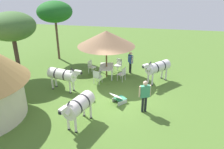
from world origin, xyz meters
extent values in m
plane|color=#4D722B|center=(0.00, 0.00, 0.00)|extent=(36.00, 36.00, 0.00)
cylinder|color=brown|center=(2.80, 1.07, 1.08)|extent=(0.10, 0.10, 2.16)
cone|color=#866648|center=(2.80, 1.07, 2.65)|extent=(3.69, 3.69, 0.98)
cube|color=white|center=(2.80, 1.07, 0.72)|extent=(1.51, 1.06, 0.04)
cylinder|color=silver|center=(2.11, 1.36, 0.35)|extent=(0.06, 0.06, 0.70)
cylinder|color=silver|center=(3.38, 1.53, 0.35)|extent=(0.06, 0.06, 0.70)
cylinder|color=silver|center=(2.21, 0.61, 0.35)|extent=(0.06, 0.06, 0.70)
cylinder|color=silver|center=(3.49, 0.78, 0.35)|extent=(0.06, 0.06, 0.70)
cube|color=white|center=(3.79, 0.48, 0.45)|extent=(0.59, 0.59, 0.04)
cube|color=white|center=(3.95, 0.38, 0.68)|extent=(0.26, 0.40, 0.45)
cylinder|color=white|center=(3.54, 0.41, 0.23)|extent=(0.04, 0.04, 0.45)
cylinder|color=white|center=(3.73, 0.74, 0.23)|extent=(0.04, 0.04, 0.45)
cylinder|color=white|center=(3.85, 0.23, 0.23)|extent=(0.04, 0.04, 0.45)
cylinder|color=white|center=(4.04, 0.55, 0.23)|extent=(0.04, 0.04, 0.45)
cube|color=white|center=(3.17, 2.16, 0.45)|extent=(0.55, 0.54, 0.04)
cube|color=white|center=(3.23, 2.34, 0.68)|extent=(0.43, 0.18, 0.45)
cylinder|color=white|center=(3.29, 1.93, 0.23)|extent=(0.04, 0.04, 0.45)
cylinder|color=white|center=(2.93, 2.05, 0.23)|extent=(0.04, 0.04, 0.45)
cylinder|color=white|center=(3.41, 2.27, 0.23)|extent=(0.04, 0.04, 0.45)
cylinder|color=white|center=(3.05, 2.39, 0.23)|extent=(0.04, 0.04, 0.45)
cube|color=silver|center=(1.70, 1.41, 0.45)|extent=(0.53, 0.54, 0.04)
cube|color=silver|center=(1.51, 1.47, 0.68)|extent=(0.17, 0.43, 0.45)
cylinder|color=silver|center=(1.92, 1.54, 0.23)|extent=(0.04, 0.04, 0.45)
cylinder|color=silver|center=(1.81, 1.18, 0.23)|extent=(0.04, 0.04, 0.45)
cylinder|color=silver|center=(1.58, 1.65, 0.23)|extent=(0.04, 0.04, 0.45)
cylinder|color=silver|center=(1.47, 1.28, 0.23)|extent=(0.04, 0.04, 0.45)
cube|color=silver|center=(2.36, 0.00, 0.45)|extent=(0.57, 0.56, 0.04)
cube|color=silver|center=(2.29, -0.17, 0.68)|extent=(0.42, 0.20, 0.45)
cylinder|color=silver|center=(2.25, 0.24, 0.23)|extent=(0.04, 0.04, 0.45)
cylinder|color=silver|center=(2.60, 0.10, 0.23)|extent=(0.04, 0.04, 0.45)
cylinder|color=silver|center=(2.11, -0.09, 0.23)|extent=(0.04, 0.04, 0.45)
cylinder|color=silver|center=(2.47, -0.23, 0.23)|extent=(0.04, 0.04, 0.45)
cylinder|color=black|center=(3.72, -0.40, 0.39)|extent=(0.11, 0.11, 0.77)
cylinder|color=black|center=(3.60, -0.47, 0.39)|extent=(0.11, 0.11, 0.77)
cube|color=#294FAE|center=(3.66, -0.43, 1.05)|extent=(0.46, 0.38, 0.55)
cylinder|color=#D7B78B|center=(3.87, -0.31, 1.06)|extent=(0.08, 0.08, 0.52)
cylinder|color=#D7B78B|center=(3.46, -0.56, 1.06)|extent=(0.08, 0.08, 0.52)
sphere|color=#D7B78B|center=(3.66, -0.43, 1.44)|extent=(0.21, 0.21, 0.21)
cylinder|color=black|center=(-1.10, -1.55, 0.43)|extent=(0.13, 0.13, 0.86)
cylinder|color=black|center=(-1.04, -1.69, 0.43)|extent=(0.13, 0.13, 0.86)
cube|color=#3C926D|center=(-1.07, -1.62, 1.16)|extent=(0.38, 0.51, 0.61)
cylinder|color=beige|center=(-1.17, -1.38, 1.18)|extent=(0.09, 0.09, 0.57)
cylinder|color=beige|center=(-0.97, -1.86, 1.18)|extent=(0.09, 0.09, 0.57)
sphere|color=beige|center=(-1.07, -1.62, 1.61)|extent=(0.23, 0.23, 0.23)
cube|color=#388E69|center=(-0.36, -0.32, 0.22)|extent=(0.76, 0.76, 0.03)
cube|color=white|center=(-0.55, -0.13, 0.45)|extent=(0.74, 0.74, 0.35)
cube|color=silver|center=(-0.22, -0.09, 0.11)|extent=(0.46, 0.45, 0.22)
cube|color=silver|center=(-0.58, -0.47, 0.11)|extent=(0.46, 0.45, 0.22)
cylinder|color=silver|center=(2.58, -2.28, 1.03)|extent=(1.65, 1.60, 0.64)
cylinder|color=black|center=(2.82, -2.51, 1.03)|extent=(0.50, 0.53, 0.65)
cylinder|color=black|center=(2.36, -2.08, 1.03)|extent=(0.50, 0.53, 0.65)
cylinder|color=silver|center=(1.97, -1.72, 1.21)|extent=(0.59, 0.57, 0.49)
cube|color=silver|center=(1.76, -1.53, 1.37)|extent=(0.42, 0.40, 0.20)
cube|color=black|center=(1.63, -1.40, 1.34)|extent=(0.17, 0.17, 0.12)
cube|color=black|center=(1.97, -1.72, 1.41)|extent=(0.30, 0.28, 0.28)
cylinder|color=silver|center=(2.00, -1.98, 0.39)|extent=(0.11, 0.11, 0.79)
cylinder|color=black|center=(2.00, -1.98, 0.03)|extent=(0.13, 0.13, 0.06)
cylinder|color=silver|center=(2.23, -1.73, 0.39)|extent=(0.11, 0.11, 0.79)
cylinder|color=black|center=(2.23, -1.73, 0.03)|extent=(0.13, 0.13, 0.06)
cylinder|color=silver|center=(2.92, -2.84, 0.39)|extent=(0.11, 0.11, 0.79)
cylinder|color=black|center=(2.92, -2.84, 0.03)|extent=(0.13, 0.13, 0.06)
cylinder|color=silver|center=(3.16, -2.59, 0.39)|extent=(0.11, 0.11, 0.79)
cylinder|color=black|center=(3.16, -2.59, 0.03)|extent=(0.13, 0.13, 0.06)
cylinder|color=black|center=(3.22, -2.89, 0.93)|extent=(0.21, 0.20, 0.53)
cylinder|color=silver|center=(0.45, 3.26, 1.01)|extent=(1.01, 1.76, 0.64)
cylinder|color=black|center=(0.53, 3.58, 1.01)|extent=(0.65, 0.23, 0.65)
cylinder|color=black|center=(0.38, 2.97, 1.01)|extent=(0.65, 0.23, 0.65)
cylinder|color=silver|center=(0.26, 2.46, 1.19)|extent=(0.40, 0.59, 0.49)
cube|color=silver|center=(0.19, 2.18, 1.35)|extent=(0.27, 0.43, 0.20)
cube|color=black|center=(0.15, 2.01, 1.32)|extent=(0.14, 0.14, 0.12)
cube|color=black|center=(0.26, 2.46, 1.39)|extent=(0.13, 0.37, 0.28)
cylinder|color=silver|center=(0.47, 2.61, 0.39)|extent=(0.11, 0.11, 0.77)
cylinder|color=black|center=(0.47, 2.61, 0.03)|extent=(0.13, 0.13, 0.06)
cylinder|color=silver|center=(0.13, 2.69, 0.39)|extent=(0.11, 0.11, 0.77)
cylinder|color=black|center=(0.13, 2.69, 0.03)|extent=(0.13, 0.13, 0.06)
cylinder|color=silver|center=(0.77, 3.83, 0.39)|extent=(0.11, 0.11, 0.77)
cylinder|color=black|center=(0.77, 3.83, 0.03)|extent=(0.13, 0.13, 0.06)
cylinder|color=silver|center=(0.43, 3.91, 0.39)|extent=(0.11, 0.11, 0.77)
cylinder|color=black|center=(0.43, 3.91, 0.03)|extent=(0.13, 0.13, 0.06)
cylinder|color=black|center=(0.66, 4.11, 0.91)|extent=(0.10, 0.24, 0.53)
cylinder|color=silver|center=(-2.61, 1.24, 1.03)|extent=(1.73, 1.17, 0.72)
cylinder|color=black|center=(-2.30, 1.14, 1.03)|extent=(0.30, 0.72, 0.73)
cylinder|color=black|center=(-2.88, 1.33, 1.03)|extent=(0.30, 0.72, 0.73)
cylinder|color=silver|center=(-3.36, 1.48, 1.21)|extent=(0.63, 0.48, 0.52)
cube|color=silver|center=(-3.63, 1.57, 1.37)|extent=(0.44, 0.29, 0.20)
cube|color=black|center=(-3.80, 1.62, 1.34)|extent=(0.15, 0.15, 0.12)
cube|color=black|center=(-3.36, 1.48, 1.41)|extent=(0.36, 0.15, 0.28)
cylinder|color=silver|center=(-3.24, 1.24, 0.38)|extent=(0.11, 0.11, 0.76)
cylinder|color=black|center=(-3.24, 1.24, 0.03)|extent=(0.13, 0.13, 0.06)
cylinder|color=silver|center=(-3.12, 1.61, 0.38)|extent=(0.11, 0.11, 0.76)
cylinder|color=black|center=(-3.12, 1.61, 0.03)|extent=(0.13, 0.13, 0.06)
cylinder|color=silver|center=(-2.09, 0.86, 0.38)|extent=(0.11, 0.11, 0.76)
cylinder|color=black|center=(-2.09, 0.86, 0.03)|extent=(0.13, 0.13, 0.06)
cylinder|color=silver|center=(-1.97, 1.24, 0.38)|extent=(0.11, 0.11, 0.76)
cylinder|color=black|center=(-1.97, 1.24, 0.03)|extent=(0.13, 0.13, 0.06)
cylinder|color=black|center=(-1.80, 0.98, 0.93)|extent=(0.24, 0.12, 0.53)
cylinder|color=brown|center=(5.57, 5.59, 1.51)|extent=(0.17, 0.17, 3.02)
ellipsoid|color=#1C601E|center=(5.57, 5.59, 3.75)|extent=(2.67, 2.67, 1.60)
cylinder|color=#3F2E28|center=(2.06, 7.03, 1.26)|extent=(0.28, 0.28, 2.52)
ellipsoid|color=#3E652F|center=(2.06, 7.03, 3.35)|extent=(3.02, 3.02, 1.81)
camera|label=1|loc=(-11.01, -1.77, 6.46)|focal=36.63mm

